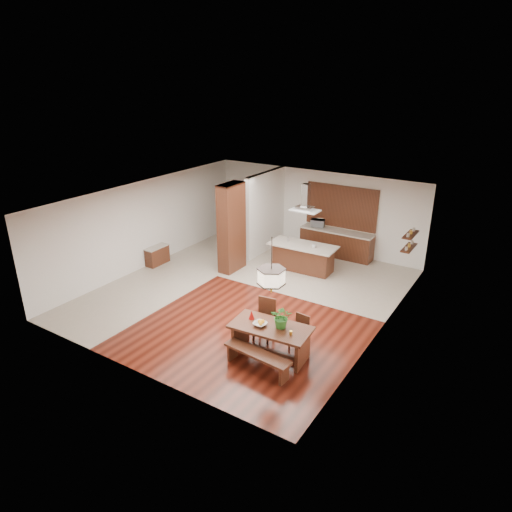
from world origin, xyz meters
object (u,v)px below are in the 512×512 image
Objects in this scene: dining_chair_left at (264,320)px; pendant_lantern at (272,266)px; dining_table at (271,334)px; island_cup at (314,246)px; foliage_plant at (282,317)px; fruit_bowl at (260,324)px; microwave at (318,223)px; range_hood at (306,198)px; dining_chair_right at (298,333)px; hallway_console at (157,255)px; kitchen_island at (303,257)px; dining_bench at (257,361)px.

pendant_lantern is at bearing -53.85° from dining_chair_left.
dining_table is 15.39× the size of island_cup.
foliage_plant reaches higher than island_cup.
fruit_bowl is 0.63× the size of microwave.
range_hood is (-1.40, 4.90, 1.67)m from fruit_bowl.
foliage_plant reaches higher than dining_chair_right.
foliage_plant is 4.30× the size of island_cup.
dining_chair_right is at bearing 47.60° from fruit_bowl.
dining_table is at bearing -23.24° from hallway_console.
hallway_console is at bearing -153.34° from range_hood.
pendant_lantern is 5.37m from kitchen_island.
kitchen_island is (-1.62, 4.80, -1.78)m from pendant_lantern.
dining_bench is at bearing -103.06° from foliage_plant.
kitchen_island is at bearing 108.67° from dining_table.
kitchen_island is at bearing -90.00° from range_hood.
dining_chair_left is (-0.56, 1.17, 0.29)m from dining_bench.
range_hood is (-2.03, 4.21, 2.05)m from dining_chair_right.
hallway_console is at bearing 151.50° from dining_chair_left.
dining_chair_left is 1.15× the size of range_hood.
kitchen_island is 0.65m from island_cup.
kitchen_island reaches higher than dining_table.
microwave is at bearing 99.21° from kitchen_island.
hallway_console is 0.67× the size of pendant_lantern.
dining_chair_left is at bearing -80.40° from island_cup.
dining_bench is (6.08, -3.24, -0.09)m from hallway_console.
dining_table is at bearing -157.02° from foliage_plant.
kitchen_island reaches higher than dining_bench.
island_cup is (-1.62, 4.10, 0.54)m from dining_chair_right.
kitchen_island is at bearing -93.34° from microwave.
range_hood reaches higher than dining_chair_right.
dining_bench is at bearing -28.08° from hallway_console.
hallway_console is 0.39× the size of kitchen_island.
microwave reaches higher than dining_bench.
foliage_plant is at bearing 76.94° from dining_bench.
island_cup reaches higher than fruit_bowl.
hallway_console is 2.89× the size of fruit_bowl.
kitchen_island is (-2.03, 4.20, 0.05)m from dining_chair_right.
hallway_console reaches higher than dining_bench.
kitchen_island is at bearing 105.93° from fruit_bowl.
dining_table is at bearing -119.36° from dining_chair_right.
hallway_console is at bearing -155.52° from kitchen_island.
hallway_console is at bearing 151.92° from dining_bench.
dining_chair_left is 0.99m from foliage_plant.
hallway_console is 6.74m from dining_chair_right.
hallway_console is 0.98× the size of range_hood.
dining_chair_right reaches higher than fruit_bowl.
pendant_lantern is at bearing -119.36° from dining_chair_right.
dining_chair_left is 1.95× the size of foliage_plant.
dining_chair_left is 6.29m from microwave.
hallway_console is 1.66× the size of foliage_plant.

